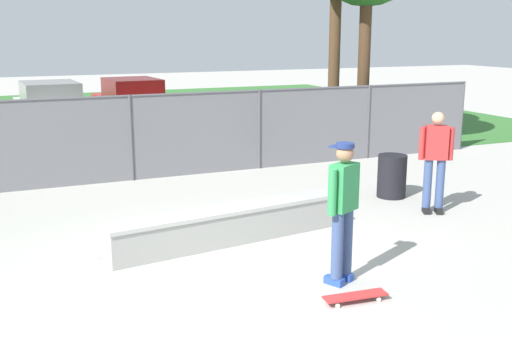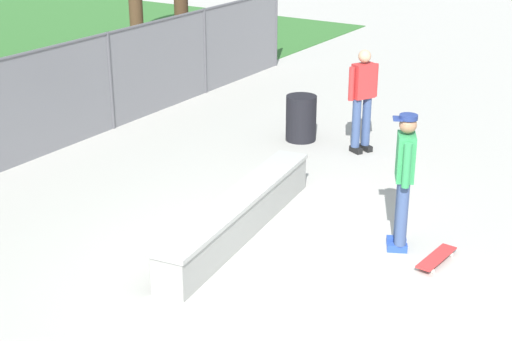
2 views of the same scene
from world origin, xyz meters
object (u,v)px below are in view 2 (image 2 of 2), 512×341
(concrete_ledge, at_px, (239,215))
(skateboard, at_px, (436,258))
(bystander, at_px, (363,96))
(skateboarder, at_px, (404,175))
(trash_bin, at_px, (301,118))

(concrete_ledge, relative_size, skateboard, 4.78)
(concrete_ledge, height_order, skateboard, concrete_ledge)
(skateboard, xyz_separation_m, bystander, (3.28, 2.63, 0.94))
(skateboard, height_order, bystander, bystander)
(skateboard, relative_size, bystander, 0.45)
(skateboarder, relative_size, trash_bin, 2.19)
(trash_bin, bearing_deg, concrete_ledge, -162.45)
(concrete_ledge, relative_size, bystander, 2.14)
(concrete_ledge, bearing_deg, bystander, 0.62)
(bystander, relative_size, trash_bin, 2.17)
(skateboarder, bearing_deg, concrete_ledge, 111.21)
(skateboarder, xyz_separation_m, trash_bin, (3.10, 3.24, -0.61))
(skateboarder, bearing_deg, skateboard, -103.80)
(skateboard, bearing_deg, trash_bin, 49.65)
(concrete_ledge, distance_m, bystander, 3.99)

